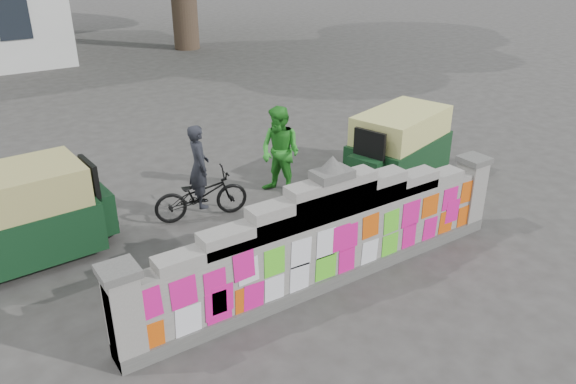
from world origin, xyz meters
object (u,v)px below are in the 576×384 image
Objects in this scene: cyclist_bike at (201,195)px; rickshaw_left at (17,217)px; rickshaw_right at (398,146)px; cyclist_rider at (200,179)px; pedestrian at (280,152)px.

cyclist_bike is 0.60× the size of rickshaw_left.
rickshaw_right reaches higher than cyclist_bike.
cyclist_bike is at bearing -77.75° from cyclist_rider.
cyclist_rider reaches higher than rickshaw_right.
rickshaw_left is at bearing 99.06° from cyclist_rider.
pedestrian is 0.65× the size of rickshaw_right.
pedestrian is (1.73, 0.04, 0.44)m from cyclist_bike.
pedestrian is 4.71m from rickshaw_left.
rickshaw_right is (4.10, -0.73, 0.01)m from cyclist_rider.
rickshaw_left reaches higher than cyclist_rider.
pedestrian is at bearing -76.29° from cyclist_bike.
cyclist_bike is 4.17m from rickshaw_right.
rickshaw_right is at bearing -87.85° from cyclist_bike.
cyclist_bike is at bearing -6.07° from rickshaw_left.
cyclist_rider is at bearing -108.34° from pedestrian.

